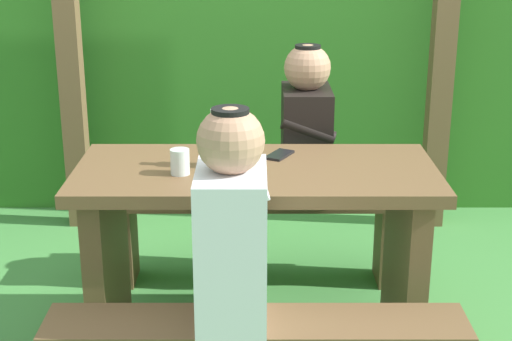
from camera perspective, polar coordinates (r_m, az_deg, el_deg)
The scene contains 10 objects.
hedge_backdrop at distance 4.87m, azimuth -0.00°, elevation 10.17°, with size 6.40×0.88×2.00m, color #317223.
pergola_post_left at distance 4.30m, azimuth -13.79°, elevation 10.12°, with size 0.12×0.12×2.23m, color brown.
pergola_post_right at distance 4.30m, azimuth 13.79°, elevation 10.12°, with size 0.12×0.12×2.23m, color brown.
picnic_table at distance 3.06m, azimuth 0.00°, elevation -4.24°, with size 1.40×0.64×0.77m.
bench_far at distance 3.68m, azimuth -0.00°, elevation -3.73°, with size 1.40×0.24×0.44m.
person_white_shirt at distance 2.43m, azimuth -1.82°, elevation -4.19°, with size 0.25×0.35×0.72m.
person_black_coat at distance 3.53m, azimuth 3.74°, elevation 3.09°, with size 0.25×0.35×0.72m.
drinking_glass at distance 2.90m, azimuth -5.65°, elevation 0.65°, with size 0.07×0.07×0.10m, color silver.
bottle_left at distance 2.96m, azimuth -3.02°, elevation 2.05°, with size 0.07×0.07×0.23m.
cell_phone at distance 3.11m, azimuth 1.75°, elevation 1.17°, with size 0.07×0.14×0.01m, color black.
Camera 1 is at (-0.00, -2.82, 1.70)m, focal length 53.99 mm.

